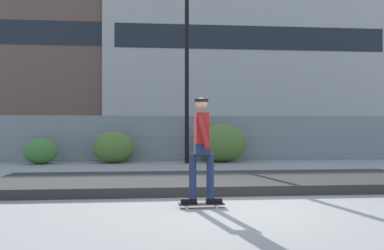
# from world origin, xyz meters

# --- Properties ---
(ground_plane) EXTENTS (120.00, 120.00, 0.00)m
(ground_plane) POSITION_xyz_m (0.00, 0.00, 0.00)
(ground_plane) COLOR gray
(gravel_berm) EXTENTS (10.05, 2.89, 0.20)m
(gravel_berm) POSITION_xyz_m (0.00, 2.61, 0.10)
(gravel_berm) COLOR #33302D
(gravel_berm) RESTS_ON ground_plane
(skateboard) EXTENTS (0.80, 0.22, 0.07)m
(skateboard) POSITION_xyz_m (-0.53, 0.19, 0.06)
(skateboard) COLOR black
(skateboard) RESTS_ON ground_plane
(skater) EXTENTS (0.72, 0.58, 1.85)m
(skater) POSITION_xyz_m (-0.53, 0.19, 1.13)
(skater) COLOR black
(skater) RESTS_ON skateboard
(chain_fence) EXTENTS (25.68, 0.06, 1.85)m
(chain_fence) POSITION_xyz_m (-0.00, 9.62, 0.93)
(chain_fence) COLOR gray
(chain_fence) RESTS_ON ground_plane
(street_lamp) EXTENTS (0.44, 0.44, 7.24)m
(street_lamp) POSITION_xyz_m (-0.14, 8.43, 4.47)
(street_lamp) COLOR black
(street_lamp) RESTS_ON ground_plane
(parked_car_near) EXTENTS (4.50, 2.14, 1.66)m
(parked_car_near) POSITION_xyz_m (-2.43, 13.18, 0.84)
(parked_car_near) COLOR #B7BABF
(parked_car_near) RESTS_ON ground_plane
(parked_car_mid) EXTENTS (4.46, 2.07, 1.66)m
(parked_car_mid) POSITION_xyz_m (3.33, 12.84, 0.84)
(parked_car_mid) COLOR #474C54
(parked_car_mid) RESTS_ON ground_plane
(parked_car_far) EXTENTS (4.41, 1.97, 1.66)m
(parked_car_far) POSITION_xyz_m (9.60, 13.22, 0.84)
(parked_car_far) COLOR #566B4C
(parked_car_far) RESTS_ON ground_plane
(library_building) EXTENTS (23.82, 16.04, 17.66)m
(library_building) POSITION_xyz_m (-10.34, 42.68, 8.83)
(library_building) COLOR brown
(library_building) RESTS_ON ground_plane
(office_block) EXTENTS (31.18, 15.75, 17.28)m
(office_block) POSITION_xyz_m (8.84, 41.87, 8.64)
(office_block) COLOR #B2AFA8
(office_block) RESTS_ON ground_plane
(shrub_left) EXTENTS (1.26, 1.03, 0.98)m
(shrub_left) POSITION_xyz_m (-5.63, 8.62, 0.49)
(shrub_left) COLOR #477F38
(shrub_left) RESTS_ON ground_plane
(shrub_center) EXTENTS (1.59, 1.30, 1.23)m
(shrub_center) POSITION_xyz_m (-2.95, 8.84, 0.61)
(shrub_center) COLOR #567A33
(shrub_center) RESTS_ON ground_plane
(shrub_right) EXTENTS (1.98, 1.62, 1.53)m
(shrub_right) POSITION_xyz_m (1.27, 8.86, 0.76)
(shrub_right) COLOR #567A33
(shrub_right) RESTS_ON ground_plane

